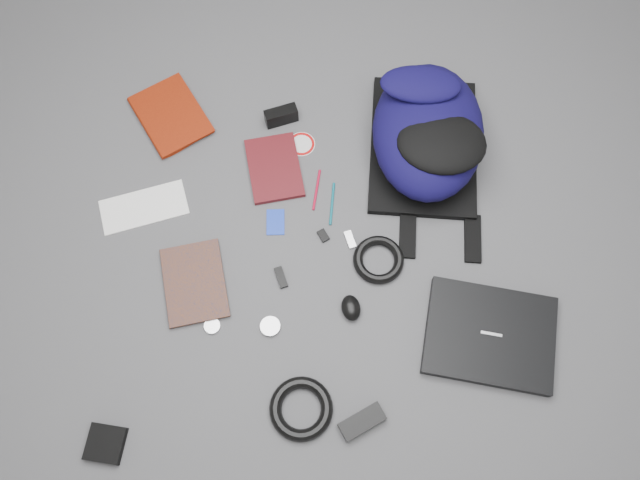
{
  "coord_description": "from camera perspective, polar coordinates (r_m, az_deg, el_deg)",
  "views": [
    {
      "loc": [
        -0.07,
        -0.61,
        1.66
      ],
      "look_at": [
        0.0,
        0.0,
        0.02
      ],
      "focal_mm": 35.0,
      "sensor_mm": 36.0,
      "label": 1
    }
  ],
  "objects": [
    {
      "name": "usb_black",
      "position": [
        1.73,
        -3.59,
        -3.43
      ],
      "size": [
        0.04,
        0.06,
        0.01
      ],
      "primitive_type": "cube",
      "rotation": [
        0.0,
        0.0,
        0.23
      ],
      "color": "black",
      "rests_on": "ground"
    },
    {
      "name": "id_badge",
      "position": [
        1.79,
        -4.09,
        1.64
      ],
      "size": [
        0.06,
        0.08,
        0.0
      ],
      "primitive_type": "cube",
      "rotation": [
        0.0,
        0.0,
        -0.09
      ],
      "color": "blue",
      "rests_on": "ground"
    },
    {
      "name": "key_fob",
      "position": [
        1.77,
        0.3,
        0.4
      ],
      "size": [
        0.03,
        0.04,
        0.01
      ],
      "primitive_type": "cube",
      "rotation": [
        0.0,
        0.0,
        0.41
      ],
      "color": "black",
      "rests_on": "ground"
    },
    {
      "name": "envelope",
      "position": [
        1.88,
        -15.8,
        2.9
      ],
      "size": [
        0.26,
        0.15,
        0.0
      ],
      "primitive_type": "cube",
      "rotation": [
        0.0,
        0.0,
        0.17
      ],
      "color": "white",
      "rests_on": "ground"
    },
    {
      "name": "comic_book",
      "position": [
        1.77,
        -14.03,
        -4.36
      ],
      "size": [
        0.19,
        0.24,
        0.02
      ],
      "primitive_type": "imported",
      "rotation": [
        0.0,
        0.0,
        0.09
      ],
      "color": "#9A450B",
      "rests_on": "ground"
    },
    {
      "name": "cable_coil",
      "position": [
        1.74,
        5.37,
        -1.8
      ],
      "size": [
        0.17,
        0.17,
        0.03
      ],
      "primitive_type": "torus",
      "rotation": [
        0.0,
        0.0,
        0.17
      ],
      "color": "black",
      "rests_on": "ground"
    },
    {
      "name": "power_brick",
      "position": [
        1.65,
        3.87,
        -16.24
      ],
      "size": [
        0.13,
        0.09,
        0.03
      ],
      "primitive_type": "cube",
      "rotation": [
        0.0,
        0.0,
        0.39
      ],
      "color": "black",
      "rests_on": "ground"
    },
    {
      "name": "power_cord_coil",
      "position": [
        1.65,
        -1.74,
        -15.16
      ],
      "size": [
        0.2,
        0.2,
        0.03
      ],
      "primitive_type": "torus",
      "rotation": [
        0.0,
        0.0,
        0.29
      ],
      "color": "black",
      "rests_on": "ground"
    },
    {
      "name": "ground",
      "position": [
        1.77,
        0.0,
        -0.23
      ],
      "size": [
        4.0,
        4.0,
        0.0
      ],
      "primitive_type": "plane",
      "color": "#4F4F51",
      "rests_on": "ground"
    },
    {
      "name": "headphone_left",
      "position": [
        1.72,
        -9.83,
        -7.76
      ],
      "size": [
        0.05,
        0.05,
        0.01
      ],
      "primitive_type": "cylinder",
      "rotation": [
        0.0,
        0.0,
        -0.15
      ],
      "color": "silver",
      "rests_on": "ground"
    },
    {
      "name": "textbook_red",
      "position": [
        1.98,
        -15.77,
        9.72
      ],
      "size": [
        0.26,
        0.29,
        0.03
      ],
      "primitive_type": "imported",
      "rotation": [
        0.0,
        0.0,
        0.44
      ],
      "color": "maroon",
      "rests_on": "ground"
    },
    {
      "name": "pen_teal",
      "position": [
        1.81,
        1.11,
        3.34
      ],
      "size": [
        0.03,
        0.13,
        0.01
      ],
      "primitive_type": "cylinder",
      "rotation": [
        1.57,
        0.0,
        -0.2
      ],
      "color": "#0C5E6F",
      "rests_on": "ground"
    },
    {
      "name": "laptop",
      "position": [
        1.74,
        15.26,
        -8.4
      ],
      "size": [
        0.4,
        0.35,
        0.03
      ],
      "primitive_type": "cube",
      "rotation": [
        0.0,
        0.0,
        -0.3
      ],
      "color": "black",
      "rests_on": "ground"
    },
    {
      "name": "sticker_disc",
      "position": [
        1.9,
        -1.69,
        8.75
      ],
      "size": [
        0.1,
        0.1,
        0.0
      ],
      "primitive_type": "cylinder",
      "rotation": [
        0.0,
        0.0,
        0.3
      ],
      "color": "white",
      "rests_on": "ground"
    },
    {
      "name": "headphone_right",
      "position": [
        1.7,
        -4.57,
        -7.88
      ],
      "size": [
        0.07,
        0.07,
        0.01
      ],
      "primitive_type": "cylinder",
      "rotation": [
        0.0,
        0.0,
        -0.41
      ],
      "color": "#A9A9AC",
      "rests_on": "ground"
    },
    {
      "name": "usb_silver",
      "position": [
        1.77,
        2.77,
        0.03
      ],
      "size": [
        0.03,
        0.05,
        0.01
      ],
      "primitive_type": "cube",
      "rotation": [
        0.0,
        0.0,
        0.2
      ],
      "color": "#B9B9BB",
      "rests_on": "ground"
    },
    {
      "name": "backpack",
      "position": [
        1.83,
        9.84,
        9.79
      ],
      "size": [
        0.42,
        0.55,
        0.2
      ],
      "primitive_type": null,
      "rotation": [
        0.0,
        0.0,
        -0.19
      ],
      "color": "black",
      "rests_on": "ground"
    },
    {
      "name": "dvd_case",
      "position": [
        1.86,
        -4.2,
        6.57
      ],
      "size": [
        0.16,
        0.22,
        0.02
      ],
      "primitive_type": "cube",
      "rotation": [
        0.0,
        0.0,
        0.07
      ],
      "color": "#420C10",
      "rests_on": "ground"
    },
    {
      "name": "pouch",
      "position": [
        1.73,
        -19.02,
        -17.19
      ],
      "size": [
        0.11,
        0.11,
        0.02
      ],
      "primitive_type": "cube",
      "rotation": [
        0.0,
        0.0,
        -0.27
      ],
      "color": "black",
      "rests_on": "ground"
    },
    {
      "name": "mouse",
      "position": [
        1.69,
        2.85,
        -6.22
      ],
      "size": [
        0.06,
        0.08,
        0.04
      ],
      "primitive_type": "ellipsoid",
      "rotation": [
        0.0,
        0.0,
        0.07
      ],
      "color": "black",
      "rests_on": "ground"
    },
    {
      "name": "compact_camera",
      "position": [
        1.92,
        -3.57,
        11.26
      ],
      "size": [
        0.1,
        0.05,
        0.06
      ],
      "primitive_type": "cube",
      "rotation": [
        0.0,
        0.0,
        0.2
      ],
      "color": "black",
      "rests_on": "ground"
    },
    {
      "name": "pen_red",
      "position": [
        1.83,
        -0.31,
        4.61
      ],
      "size": [
        0.04,
        0.13,
        0.01
      ],
      "primitive_type": "cylinder",
      "rotation": [
        1.57,
        0.0,
        -0.26
      ],
      "color": "#BB0E2E",
      "rests_on": "ground"
    }
  ]
}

